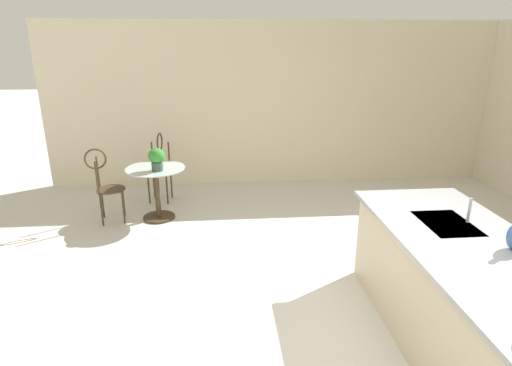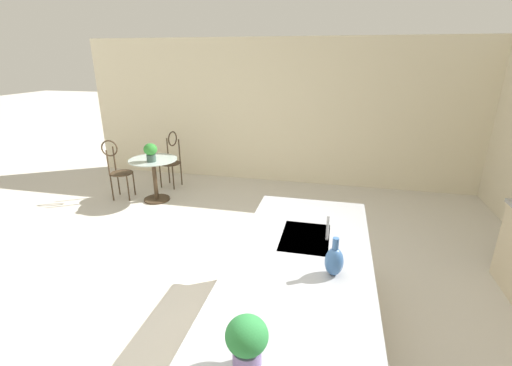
% 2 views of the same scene
% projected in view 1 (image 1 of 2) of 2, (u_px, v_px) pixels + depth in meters
% --- Properties ---
extents(ground_plane, '(40.00, 40.00, 0.00)m').
position_uv_depth(ground_plane, '(349.00, 339.00, 3.53)').
color(ground_plane, beige).
extents(wall_left_window, '(0.12, 7.80, 2.70)m').
position_uv_depth(wall_left_window, '(281.00, 105.00, 7.12)').
color(wall_left_window, beige).
rests_on(wall_left_window, ground).
extents(kitchen_island, '(2.80, 1.06, 0.92)m').
position_uv_depth(kitchen_island, '(475.00, 308.00, 3.17)').
color(kitchen_island, beige).
rests_on(kitchen_island, ground).
extents(bistro_table, '(0.80, 0.80, 0.74)m').
position_uv_depth(bistro_table, '(157.00, 188.00, 5.80)').
color(bistro_table, '#3D2D1E').
rests_on(bistro_table, ground).
extents(chair_near_window, '(0.45, 0.51, 1.04)m').
position_uv_depth(chair_near_window, '(106.00, 182.00, 5.66)').
color(chair_near_window, '#3D2D1E').
rests_on(chair_near_window, ground).
extents(chair_by_island, '(0.50, 0.43, 1.04)m').
position_uv_depth(chair_by_island, '(160.00, 164.00, 6.48)').
color(chair_by_island, '#3D2D1E').
rests_on(chair_by_island, ground).
extents(sink_faucet, '(0.02, 0.02, 0.22)m').
position_uv_depth(sink_faucet, '(469.00, 210.00, 3.52)').
color(sink_faucet, '#B2B5BA').
rests_on(sink_faucet, kitchen_island).
extents(potted_plant_on_table, '(0.22, 0.22, 0.30)m').
position_uv_depth(potted_plant_on_table, '(157.00, 158.00, 5.53)').
color(potted_plant_on_table, '#385147').
rests_on(potted_plant_on_table, bistro_table).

